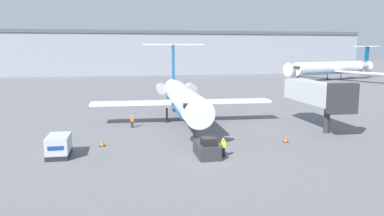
# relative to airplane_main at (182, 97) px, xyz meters

# --- Properties ---
(ground_plane) EXTENTS (600.00, 600.00, 0.00)m
(ground_plane) POSITION_rel_airplane_main_xyz_m (-0.48, -17.66, -3.55)
(ground_plane) COLOR slate
(terminal_building) EXTENTS (180.00, 16.80, 17.03)m
(terminal_building) POSITION_rel_airplane_main_xyz_m (-0.48, 102.34, 5.00)
(terminal_building) COLOR #8C939E
(terminal_building) RESTS_ON ground
(airplane_main) EXTENTS (24.32, 26.67, 10.71)m
(airplane_main) POSITION_rel_airplane_main_xyz_m (0.00, 0.00, 0.00)
(airplane_main) COLOR silver
(airplane_main) RESTS_ON ground
(pushback_tug) EXTENTS (1.91, 3.76, 1.99)m
(pushback_tug) POSITION_rel_airplane_main_xyz_m (-0.38, -16.41, -2.80)
(pushback_tug) COLOR #2D2D33
(pushback_tug) RESTS_ON ground
(luggage_cart) EXTENTS (1.96, 3.41, 2.01)m
(luggage_cart) POSITION_rel_airplane_main_xyz_m (-13.85, -13.93, -2.54)
(luggage_cart) COLOR #232326
(luggage_cart) RESTS_ON ground
(worker_near_tug) EXTENTS (0.40, 0.25, 1.78)m
(worker_near_tug) POSITION_rel_airplane_main_xyz_m (1.09, -16.85, -2.61)
(worker_near_tug) COLOR #232838
(worker_near_tug) RESTS_ON ground
(worker_by_wing) EXTENTS (0.40, 0.24, 1.64)m
(worker_by_wing) POSITION_rel_airplane_main_xyz_m (-6.80, -1.99, -2.70)
(worker_by_wing) COLOR #232838
(worker_by_wing) RESTS_ON ground
(traffic_cone_left) EXTENTS (0.60, 0.60, 0.63)m
(traffic_cone_left) POSITION_rel_airplane_main_xyz_m (-10.10, -10.79, -3.25)
(traffic_cone_left) COLOR black
(traffic_cone_left) RESTS_ON ground
(traffic_cone_right) EXTENTS (0.54, 0.54, 0.67)m
(traffic_cone_right) POSITION_rel_airplane_main_xyz_m (9.14, -12.75, -3.23)
(traffic_cone_right) COLOR black
(traffic_cone_right) RESTS_ON ground
(airplane_parked_far_left) EXTENTS (38.06, 38.57, 11.05)m
(airplane_parked_far_left) POSITION_rel_airplane_main_xyz_m (59.11, 62.02, 0.32)
(airplane_parked_far_left) COLOR white
(airplane_parked_far_left) RESTS_ON ground
(jet_bridge) EXTENTS (3.20, 12.73, 6.19)m
(jet_bridge) POSITION_rel_airplane_main_xyz_m (15.83, -6.87, 0.90)
(jet_bridge) COLOR #2D2D33
(jet_bridge) RESTS_ON ground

